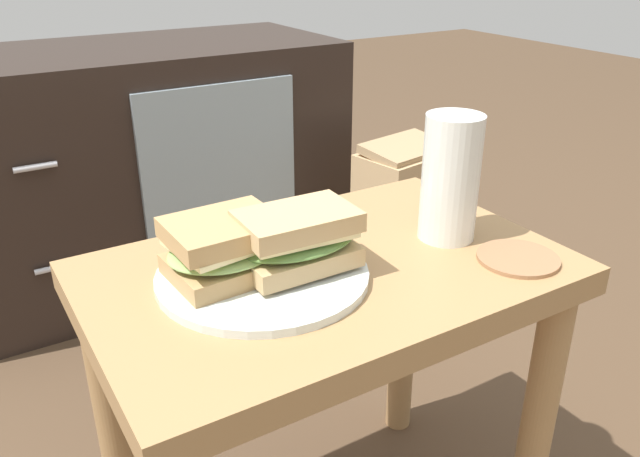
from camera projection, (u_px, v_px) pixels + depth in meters
name	position (u px, v px, depth m)	size (l,w,h in m)	color
side_table	(327.00, 329.00, 0.80)	(0.56, 0.36, 0.46)	#A37A4C
tv_cabinet	(141.00, 167.00, 1.59)	(0.96, 0.46, 0.58)	black
plate	(263.00, 275.00, 0.73)	(0.24, 0.24, 0.01)	silver
sandwich_front	(225.00, 248.00, 0.71)	(0.14, 0.11, 0.07)	tan
sandwich_back	(297.00, 239.00, 0.72)	(0.14, 0.09, 0.07)	tan
beer_glass	(450.00, 181.00, 0.80)	(0.07, 0.07, 0.16)	silver
coaster	(518.00, 258.00, 0.77)	(0.10, 0.10, 0.01)	#996B47
paper_bag	(402.00, 219.00, 1.57)	(0.23, 0.18, 0.38)	tan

